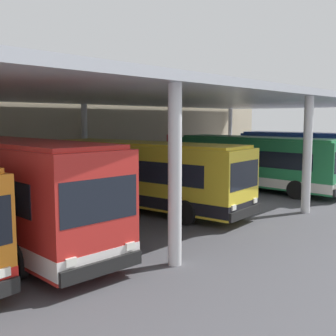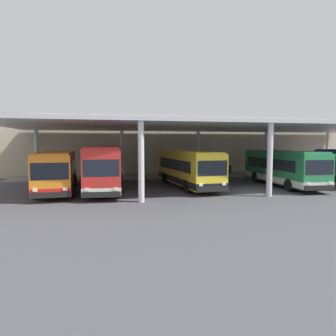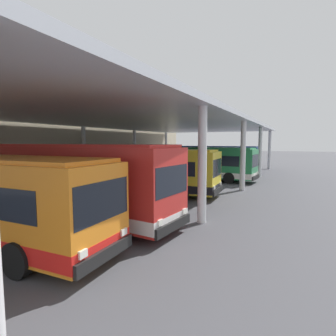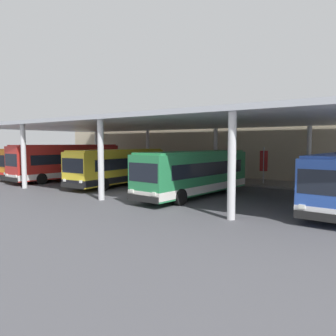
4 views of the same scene
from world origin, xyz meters
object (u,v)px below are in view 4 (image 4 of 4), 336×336
at_px(bench_waiting, 216,174).
at_px(banner_sign, 264,163).
at_px(bus_second_bay, 67,162).
at_px(trash_bin, 240,175).
at_px(bus_nearest_bay, 47,162).
at_px(bus_far_bay, 195,173).
at_px(bus_middle_bay, 119,167).

distance_m(bench_waiting, banner_sign, 5.32).
height_order(bus_second_bay, trash_bin, bus_second_bay).
relative_size(bus_nearest_bay, bus_far_bay, 1.00).
relative_size(bus_second_bay, bus_far_bay, 1.08).
relative_size(bus_second_bay, bus_middle_bay, 1.08).
bearing_deg(bench_waiting, bus_nearest_bay, -152.91).
xyz_separation_m(bus_nearest_bay, bus_middle_bay, (10.84, -0.03, 0.00)).
xyz_separation_m(bus_second_bay, bus_middle_bay, (7.04, 0.16, -0.19)).
height_order(bus_second_bay, bus_far_bay, bus_second_bay).
distance_m(trash_bin, banner_sign, 3.09).
distance_m(bus_second_bay, bus_far_bay, 15.63).
relative_size(bench_waiting, trash_bin, 1.84).
distance_m(bus_nearest_bay, bus_second_bay, 3.81).
bearing_deg(banner_sign, bus_nearest_bay, -160.81).
bearing_deg(bus_far_bay, trash_bin, 94.57).
height_order(bench_waiting, trash_bin, trash_bin).
distance_m(bus_middle_bay, bench_waiting, 9.93).
relative_size(bus_far_bay, trash_bin, 10.89).
bearing_deg(bench_waiting, trash_bin, 2.03).
height_order(bus_nearest_bay, bus_far_bay, same).
xyz_separation_m(bus_second_bay, bus_far_bay, (15.60, -1.00, -0.19)).
relative_size(bus_middle_bay, banner_sign, 3.33).
relative_size(bus_far_bay, banner_sign, 3.34).
height_order(bus_far_bay, banner_sign, banner_sign).
bearing_deg(bus_middle_bay, bus_second_bay, -178.71).
bearing_deg(banner_sign, bus_second_bay, -156.50).
bearing_deg(bench_waiting, bus_second_bay, -145.64).
bearing_deg(bench_waiting, bus_far_bay, -71.29).
distance_m(bus_far_bay, banner_sign, 8.80).
bearing_deg(trash_bin, bus_middle_bay, -132.85).
distance_m(bus_middle_bay, banner_sign, 12.80).
height_order(bus_second_bay, bench_waiting, bus_second_bay).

